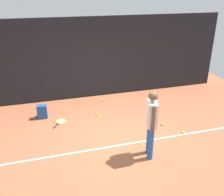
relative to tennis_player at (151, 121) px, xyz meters
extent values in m
plane|color=#9E5638|center=(-0.54, 1.04, -0.97)|extent=(12.00, 12.00, 0.00)
cube|color=black|center=(-0.54, 4.04, 0.49)|extent=(10.00, 0.10, 2.91)
cube|color=white|center=(-0.54, 0.61, -0.96)|extent=(9.00, 0.05, 0.00)
cylinder|color=#2659A5|center=(0.03, 0.12, -0.54)|extent=(0.14, 0.14, 0.85)
cylinder|color=#2659A5|center=(-0.03, -0.12, -0.54)|extent=(0.14, 0.14, 0.85)
cube|color=white|center=(0.00, 0.00, 0.18)|extent=(0.32, 0.45, 0.60)
sphere|color=brown|center=(0.00, 0.00, 0.62)|extent=(0.22, 0.22, 0.22)
cylinder|color=brown|center=(0.06, 0.21, 0.17)|extent=(0.09, 0.09, 0.62)
cylinder|color=brown|center=(-0.06, -0.21, 0.17)|extent=(0.09, 0.09, 0.62)
cylinder|color=black|center=(-2.10, 2.07, -0.95)|extent=(0.20, 0.26, 0.03)
torus|color=gold|center=(-1.92, 2.31, -0.95)|extent=(0.45, 0.45, 0.02)
cylinder|color=#B2B2B2|center=(-1.92, 2.31, -0.95)|extent=(0.39, 0.39, 0.00)
cube|color=#1E478C|center=(-2.45, 2.72, -0.75)|extent=(0.31, 0.22, 0.44)
cube|color=navy|center=(-2.44, 2.86, -0.83)|extent=(0.23, 0.10, 0.20)
sphere|color=#CCE033|center=(-0.29, 3.44, -0.93)|extent=(0.07, 0.07, 0.07)
sphere|color=#CCE033|center=(-0.76, 2.42, -0.93)|extent=(0.07, 0.07, 0.07)
sphere|color=#CCE033|center=(1.34, 0.66, -0.93)|extent=(0.07, 0.07, 0.07)
sphere|color=#CCE033|center=(0.98, 1.26, -0.93)|extent=(0.07, 0.07, 0.07)
camera|label=1|loc=(-2.30, -4.68, 2.86)|focal=40.52mm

